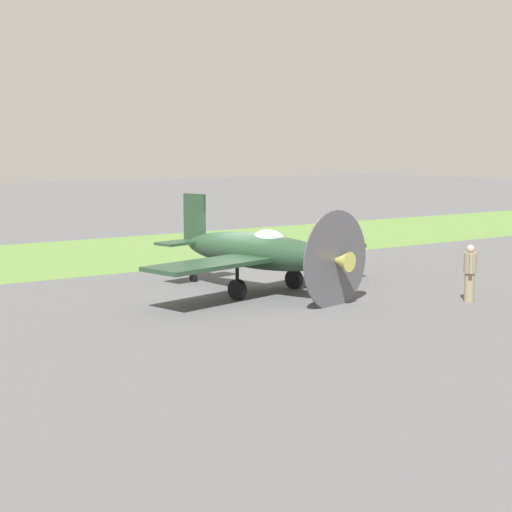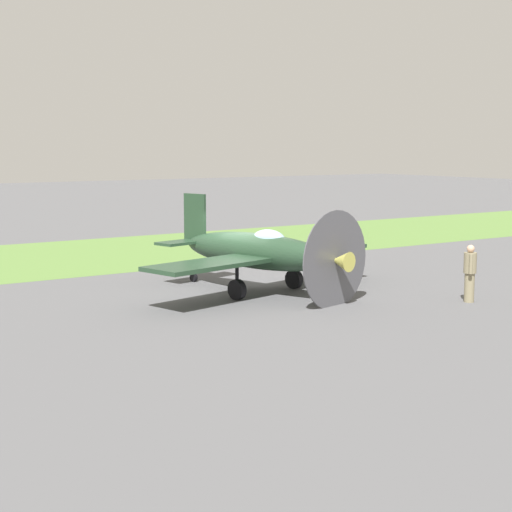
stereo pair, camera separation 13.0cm
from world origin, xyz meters
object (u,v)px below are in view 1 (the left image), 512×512
Objects in this scene: fuel_drum at (272,244)px; ground_crew_chief at (470,272)px; airplane_lead at (259,251)px; ground_crew_mechanic at (320,239)px.

ground_crew_chief is at bearing 83.26° from fuel_drum.
airplane_lead reaches higher than ground_crew_mechanic.
ground_crew_mechanic is at bearing -156.60° from airplane_lead.
ground_crew_mechanic is (-1.59, -9.16, 0.00)m from ground_crew_chief.
ground_crew_mechanic is at bearing 34.01° from ground_crew_chief.
ground_crew_chief is 1.92× the size of fuel_drum.
ground_crew_chief is 9.30m from ground_crew_mechanic.
airplane_lead reaches higher than fuel_drum.
airplane_lead is at bearing 85.98° from ground_crew_chief.
fuel_drum is (-5.79, -7.42, -0.88)m from airplane_lead.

